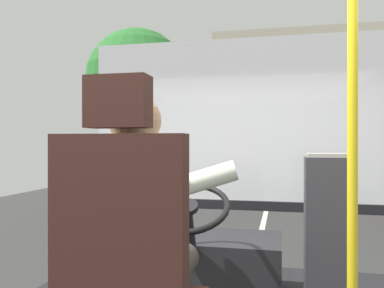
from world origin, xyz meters
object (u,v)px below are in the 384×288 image
(steering_console, at_px, (200,262))
(parked_car_blue, at_px, (372,169))
(parked_car_charcoal, at_px, (349,162))
(fare_box, at_px, (328,244))
(bus_driver, at_px, (140,224))
(driver_seat, at_px, (129,282))
(handrail_pole, at_px, (353,137))

(steering_console, relative_size, parked_car_blue, 0.26)
(steering_console, bearing_deg, parked_car_charcoal, 78.71)
(steering_console, xyz_separation_m, parked_car_blue, (4.30, 15.67, -0.30))
(steering_console, bearing_deg, parked_car_blue, 74.64)
(fare_box, bearing_deg, bus_driver, -135.24)
(driver_seat, distance_m, fare_box, 1.20)
(handrail_pole, xyz_separation_m, parked_car_blue, (3.46, 16.54, -1.16))
(bus_driver, bearing_deg, driver_seat, -90.00)
(driver_seat, xyz_separation_m, bus_driver, (-0.00, 0.11, 0.19))
(driver_seat, bearing_deg, fare_box, 48.52)
(bus_driver, xyz_separation_m, handrail_pole, (0.85, 0.33, 0.35))
(handrail_pole, distance_m, parked_car_blue, 16.94)
(bus_driver, distance_m, fare_box, 1.15)
(handrail_pole, relative_size, parked_car_charcoal, 0.56)
(fare_box, xyz_separation_m, parked_car_charcoal, (3.41, 21.48, -0.56))
(fare_box, height_order, parked_car_charcoal, fare_box)
(handrail_pole, bearing_deg, fare_box, 96.21)
(parked_car_charcoal, bearing_deg, bus_driver, -100.69)
(driver_seat, distance_m, parked_car_blue, 17.53)
(bus_driver, xyz_separation_m, fare_box, (0.80, 0.79, -0.23))
(bus_driver, relative_size, parked_car_charcoal, 0.21)
(driver_seat, bearing_deg, steering_console, 90.00)
(handrail_pole, bearing_deg, parked_car_charcoal, 81.30)
(parked_car_charcoal, bearing_deg, steering_console, -101.29)
(bus_driver, distance_m, handrail_pole, 0.97)
(parked_car_charcoal, bearing_deg, fare_box, -99.02)
(steering_console, relative_size, fare_box, 1.11)
(fare_box, bearing_deg, parked_car_blue, 77.70)
(steering_console, height_order, handrail_pole, handrail_pole)
(parked_car_blue, bearing_deg, steering_console, -105.36)
(steering_console, relative_size, parked_car_charcoal, 0.29)
(parked_car_blue, distance_m, parked_car_charcoal, 5.40)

